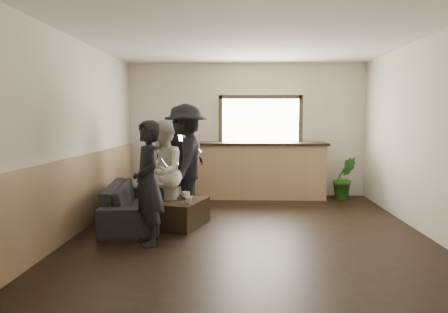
{
  "coord_description": "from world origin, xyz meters",
  "views": [
    {
      "loc": [
        -0.11,
        -6.28,
        1.66
      ],
      "look_at": [
        -0.37,
        0.4,
        1.06
      ],
      "focal_mm": 35.0,
      "sensor_mm": 36.0,
      "label": 1
    }
  ],
  "objects_px": {
    "person_b": "(162,173)",
    "person_c": "(186,160)",
    "coffee_table": "(184,214)",
    "cup_a": "(186,195)",
    "person_d": "(178,164)",
    "bar_counter": "(261,167)",
    "cup_b": "(189,200)",
    "sofa": "(135,204)",
    "person_a": "(148,183)",
    "potted_plant": "(344,178)"
  },
  "relations": [
    {
      "from": "person_b",
      "to": "person_c",
      "type": "xyz_separation_m",
      "value": [
        0.29,
        0.63,
        0.13
      ]
    },
    {
      "from": "coffee_table",
      "to": "person_b",
      "type": "xyz_separation_m",
      "value": [
        -0.35,
        0.11,
        0.61
      ]
    },
    {
      "from": "coffee_table",
      "to": "person_c",
      "type": "bearing_deg",
      "value": 94.95
    },
    {
      "from": "cup_a",
      "to": "person_d",
      "type": "height_order",
      "value": "person_d"
    },
    {
      "from": "coffee_table",
      "to": "person_d",
      "type": "distance_m",
      "value": 1.58
    },
    {
      "from": "bar_counter",
      "to": "cup_b",
      "type": "xyz_separation_m",
      "value": [
        -1.17,
        -2.68,
        -0.19
      ]
    },
    {
      "from": "cup_a",
      "to": "person_b",
      "type": "height_order",
      "value": "person_b"
    },
    {
      "from": "cup_a",
      "to": "coffee_table",
      "type": "bearing_deg",
      "value": -89.38
    },
    {
      "from": "sofa",
      "to": "coffee_table",
      "type": "xyz_separation_m",
      "value": [
        0.8,
        -0.19,
        -0.11
      ]
    },
    {
      "from": "cup_b",
      "to": "person_c",
      "type": "xyz_separation_m",
      "value": [
        -0.16,
        0.95,
        0.49
      ]
    },
    {
      "from": "sofa",
      "to": "person_b",
      "type": "distance_m",
      "value": 0.68
    },
    {
      "from": "bar_counter",
      "to": "person_d",
      "type": "height_order",
      "value": "bar_counter"
    },
    {
      "from": "person_a",
      "to": "person_b",
      "type": "bearing_deg",
      "value": 152.75
    },
    {
      "from": "coffee_table",
      "to": "potted_plant",
      "type": "bearing_deg",
      "value": 38.7
    },
    {
      "from": "sofa",
      "to": "person_c",
      "type": "bearing_deg",
      "value": -60.84
    },
    {
      "from": "person_c",
      "to": "person_a",
      "type": "bearing_deg",
      "value": -8.92
    },
    {
      "from": "cup_b",
      "to": "person_b",
      "type": "height_order",
      "value": "person_b"
    },
    {
      "from": "potted_plant",
      "to": "person_c",
      "type": "distance_m",
      "value": 3.48
    },
    {
      "from": "person_a",
      "to": "potted_plant",
      "type": "bearing_deg",
      "value": 107.79
    },
    {
      "from": "person_a",
      "to": "cup_a",
      "type": "bearing_deg",
      "value": 136.19
    },
    {
      "from": "potted_plant",
      "to": "coffee_table",
      "type": "bearing_deg",
      "value": -141.3
    },
    {
      "from": "cup_a",
      "to": "person_c",
      "type": "distance_m",
      "value": 0.72
    },
    {
      "from": "potted_plant",
      "to": "person_d",
      "type": "bearing_deg",
      "value": -163.84
    },
    {
      "from": "coffee_table",
      "to": "person_d",
      "type": "height_order",
      "value": "person_d"
    },
    {
      "from": "coffee_table",
      "to": "bar_counter",
      "type": "bearing_deg",
      "value": 62.78
    },
    {
      "from": "bar_counter",
      "to": "coffee_table",
      "type": "distance_m",
      "value": 2.81
    },
    {
      "from": "person_b",
      "to": "person_a",
      "type": "bearing_deg",
      "value": -3.42
    },
    {
      "from": "coffee_table",
      "to": "person_c",
      "type": "height_order",
      "value": "person_c"
    },
    {
      "from": "coffee_table",
      "to": "cup_a",
      "type": "relative_size",
      "value": 6.97
    },
    {
      "from": "cup_a",
      "to": "sofa",
      "type": "bearing_deg",
      "value": -177.62
    },
    {
      "from": "cup_b",
      "to": "person_b",
      "type": "bearing_deg",
      "value": 144.49
    },
    {
      "from": "coffee_table",
      "to": "cup_a",
      "type": "height_order",
      "value": "cup_a"
    },
    {
      "from": "cup_b",
      "to": "potted_plant",
      "type": "relative_size",
      "value": 0.12
    },
    {
      "from": "potted_plant",
      "to": "person_c",
      "type": "xyz_separation_m",
      "value": [
        -3.03,
        -1.63,
        0.51
      ]
    },
    {
      "from": "potted_plant",
      "to": "sofa",
      "type": "bearing_deg",
      "value": -149.86
    },
    {
      "from": "coffee_table",
      "to": "person_d",
      "type": "bearing_deg",
      "value": 101.66
    },
    {
      "from": "coffee_table",
      "to": "person_d",
      "type": "xyz_separation_m",
      "value": [
        -0.3,
        1.43,
        0.61
      ]
    },
    {
      "from": "cup_a",
      "to": "cup_b",
      "type": "distance_m",
      "value": 0.44
    },
    {
      "from": "cup_a",
      "to": "person_d",
      "type": "xyz_separation_m",
      "value": [
        -0.29,
        1.21,
        0.36
      ]
    },
    {
      "from": "person_d",
      "to": "cup_a",
      "type": "bearing_deg",
      "value": 82.53
    },
    {
      "from": "sofa",
      "to": "person_c",
      "type": "xyz_separation_m",
      "value": [
        0.74,
        0.55,
        0.63
      ]
    },
    {
      "from": "sofa",
      "to": "person_d",
      "type": "relative_size",
      "value": 1.31
    },
    {
      "from": "person_a",
      "to": "person_b",
      "type": "distance_m",
      "value": 1.06
    },
    {
      "from": "coffee_table",
      "to": "potted_plant",
      "type": "relative_size",
      "value": 1.04
    },
    {
      "from": "person_c",
      "to": "coffee_table",
      "type": "bearing_deg",
      "value": 5.63
    },
    {
      "from": "sofa",
      "to": "person_a",
      "type": "relative_size",
      "value": 1.31
    },
    {
      "from": "person_c",
      "to": "person_d",
      "type": "relative_size",
      "value": 1.16
    },
    {
      "from": "bar_counter",
      "to": "cup_b",
      "type": "relative_size",
      "value": 25.06
    },
    {
      "from": "person_b",
      "to": "person_c",
      "type": "distance_m",
      "value": 0.71
    },
    {
      "from": "person_d",
      "to": "cup_b",
      "type": "bearing_deg",
      "value": 82.35
    }
  ]
}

